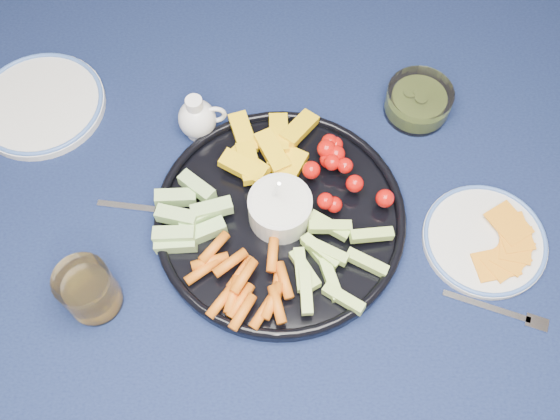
{
  "coord_description": "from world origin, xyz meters",
  "views": [
    {
      "loc": [
        0.11,
        -0.47,
        1.64
      ],
      "look_at": [
        0.1,
        -0.03,
        0.79
      ],
      "focal_mm": 40.0,
      "sensor_mm": 36.0,
      "label": 1
    }
  ],
  "objects_px": {
    "dining_table": "(225,225)",
    "pickle_bowl": "(418,102)",
    "juice_tumbler": "(90,292)",
    "creamer_pitcher": "(198,119)",
    "crudite_platter": "(278,215)",
    "cheese_plate": "(485,239)",
    "side_plate_extra": "(40,104)"
  },
  "relations": [
    {
      "from": "side_plate_extra",
      "to": "pickle_bowl",
      "type": "bearing_deg",
      "value": 1.07
    },
    {
      "from": "cheese_plate",
      "to": "crudite_platter",
      "type": "bearing_deg",
      "value": 175.34
    },
    {
      "from": "dining_table",
      "to": "cheese_plate",
      "type": "distance_m",
      "value": 0.43
    },
    {
      "from": "cheese_plate",
      "to": "dining_table",
      "type": "bearing_deg",
      "value": 171.98
    },
    {
      "from": "dining_table",
      "to": "side_plate_extra",
      "type": "xyz_separation_m",
      "value": [
        -0.33,
        0.18,
        0.1
      ]
    },
    {
      "from": "crudite_platter",
      "to": "cheese_plate",
      "type": "bearing_deg",
      "value": -4.66
    },
    {
      "from": "juice_tumbler",
      "to": "side_plate_extra",
      "type": "height_order",
      "value": "juice_tumbler"
    },
    {
      "from": "side_plate_extra",
      "to": "cheese_plate",
      "type": "bearing_deg",
      "value": -17.7
    },
    {
      "from": "creamer_pitcher",
      "to": "cheese_plate",
      "type": "height_order",
      "value": "creamer_pitcher"
    },
    {
      "from": "creamer_pitcher",
      "to": "pickle_bowl",
      "type": "distance_m",
      "value": 0.38
    },
    {
      "from": "creamer_pitcher",
      "to": "juice_tumbler",
      "type": "bearing_deg",
      "value": -112.55
    },
    {
      "from": "pickle_bowl",
      "to": "juice_tumbler",
      "type": "bearing_deg",
      "value": -144.02
    },
    {
      "from": "pickle_bowl",
      "to": "dining_table",
      "type": "bearing_deg",
      "value": -149.82
    },
    {
      "from": "pickle_bowl",
      "to": "juice_tumbler",
      "type": "distance_m",
      "value": 0.62
    },
    {
      "from": "pickle_bowl",
      "to": "cheese_plate",
      "type": "bearing_deg",
      "value": -70.37
    },
    {
      "from": "pickle_bowl",
      "to": "side_plate_extra",
      "type": "bearing_deg",
      "value": -178.93
    },
    {
      "from": "pickle_bowl",
      "to": "juice_tumbler",
      "type": "relative_size",
      "value": 1.2
    },
    {
      "from": "juice_tumbler",
      "to": "side_plate_extra",
      "type": "bearing_deg",
      "value": 113.73
    },
    {
      "from": "crudite_platter",
      "to": "cheese_plate",
      "type": "distance_m",
      "value": 0.32
    },
    {
      "from": "pickle_bowl",
      "to": "side_plate_extra",
      "type": "height_order",
      "value": "pickle_bowl"
    },
    {
      "from": "cheese_plate",
      "to": "creamer_pitcher",
      "type": "bearing_deg",
      "value": 157.19
    },
    {
      "from": "dining_table",
      "to": "juice_tumbler",
      "type": "relative_size",
      "value": 17.69
    },
    {
      "from": "dining_table",
      "to": "crudite_platter",
      "type": "distance_m",
      "value": 0.15
    },
    {
      "from": "cheese_plate",
      "to": "side_plate_extra",
      "type": "height_order",
      "value": "cheese_plate"
    },
    {
      "from": "creamer_pitcher",
      "to": "side_plate_extra",
      "type": "relative_size",
      "value": 0.4
    },
    {
      "from": "creamer_pitcher",
      "to": "side_plate_extra",
      "type": "bearing_deg",
      "value": 171.31
    },
    {
      "from": "pickle_bowl",
      "to": "crudite_platter",
      "type": "bearing_deg",
      "value": -136.31
    },
    {
      "from": "creamer_pitcher",
      "to": "pickle_bowl",
      "type": "height_order",
      "value": "creamer_pitcher"
    },
    {
      "from": "pickle_bowl",
      "to": "cheese_plate",
      "type": "xyz_separation_m",
      "value": [
        0.09,
        -0.25,
        -0.01
      ]
    },
    {
      "from": "crudite_platter",
      "to": "pickle_bowl",
      "type": "height_order",
      "value": "crudite_platter"
    },
    {
      "from": "juice_tumbler",
      "to": "cheese_plate",
      "type": "bearing_deg",
      "value": 10.93
    },
    {
      "from": "dining_table",
      "to": "pickle_bowl",
      "type": "relative_size",
      "value": 14.8
    }
  ]
}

